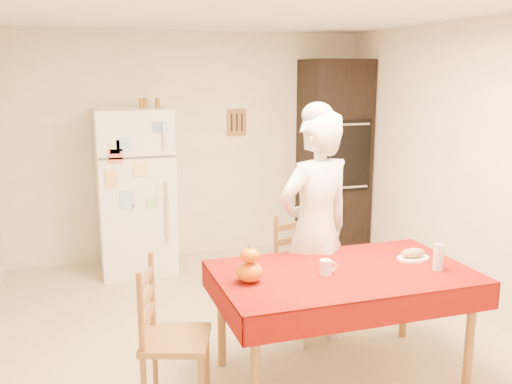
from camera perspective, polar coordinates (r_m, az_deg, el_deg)
name	(u,v)px	position (r m, az deg, el deg)	size (l,w,h in m)	color
floor	(249,336)	(4.67, -0.72, -14.22)	(4.50, 4.50, 0.00)	tan
room_shell	(248,132)	(4.22, -0.78, 5.97)	(4.02, 4.52, 2.51)	#F3E5CD
refrigerator	(135,191)	(6.04, -11.98, 0.10)	(0.75, 0.74, 1.70)	white
oven_cabinet	(334,157)	(6.66, 7.79, 3.52)	(0.70, 0.62, 2.20)	black
dining_table	(343,280)	(3.90, 8.67, -8.74)	(1.70, 1.00, 0.76)	brown
chair_far	(301,268)	(4.66, 4.55, -7.57)	(0.53, 0.51, 0.95)	brown
chair_left	(165,331)	(3.63, -9.07, -13.56)	(0.51, 0.52, 0.95)	brown
seated_woman	(315,231)	(4.28, 5.94, -3.90)	(0.65, 0.43, 1.79)	silver
coffee_mug	(326,267)	(3.77, 6.98, -7.49)	(0.08, 0.08, 0.10)	silver
pumpkin_lower	(250,272)	(3.62, -0.65, -8.01)	(0.17, 0.17, 0.13)	#E54E05
pumpkin_upper	(250,255)	(3.58, -0.65, -6.34)	(0.12, 0.12, 0.09)	#D33F04
wine_glass	(438,257)	(4.01, 17.78, -6.20)	(0.07, 0.07, 0.18)	silver
bread_plate	(413,258)	(4.19, 15.43, -6.41)	(0.24, 0.24, 0.02)	white
bread_loaf	(413,253)	(4.18, 15.46, -5.88)	(0.18, 0.10, 0.06)	#A67751
spice_jar_left	(141,103)	(5.99, -11.43, 8.72)	(0.05, 0.05, 0.10)	#8D5D19
spice_jar_mid	(145,103)	(5.99, -11.01, 8.74)	(0.05, 0.05, 0.10)	brown
spice_jar_right	(157,103)	(6.01, -9.83, 8.79)	(0.05, 0.05, 0.10)	brown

